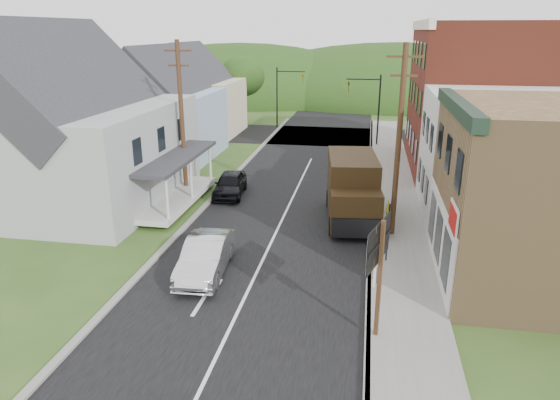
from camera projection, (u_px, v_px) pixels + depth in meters
The scene contains 25 objects.
ground at pixel (264, 258), 21.91m from camera, with size 120.00×120.00×0.00m, color #2D4719.
road at pixel (297, 190), 31.22m from camera, with size 9.00×90.00×0.02m, color black.
cross_road at pixel (322, 136), 47.06m from camera, with size 60.00×9.00×0.02m, color black.
sidewalk_right at pixel (394, 205), 28.36m from camera, with size 2.80×55.00×0.15m, color slate.
curb_right at pixel (370, 203), 28.58m from camera, with size 0.20×55.00×0.15m, color slate.
curb_left at pixel (216, 195), 30.11m from camera, with size 0.30×55.00×0.12m, color slate.
storefront_tan at pixel (554, 197), 18.91m from camera, with size 8.00×8.00×7.00m, color brown.
storefront_white at pixel (505, 156), 25.97m from camera, with size 8.00×7.00×6.50m, color silver.
storefront_red at pixel (475, 99), 34.26m from camera, with size 8.00×12.00×10.00m, color maroon.
house_gray at pixel (77, 128), 28.11m from camera, with size 10.20×12.24×8.35m.
house_blue at pixel (169, 109), 38.36m from camera, with size 7.14×8.16×7.28m.
house_cream at pixel (200, 95), 46.83m from camera, with size 7.14×8.16×7.28m.
utility_pole_right at pixel (399, 142), 22.73m from camera, with size 1.60×0.26×9.00m.
utility_pole_left at pixel (182, 118), 28.92m from camera, with size 1.60×0.26×9.00m.
traffic_signal_right at pixel (371, 102), 41.87m from camera, with size 2.87×0.20×6.00m.
traffic_signal_left at pixel (284, 90), 49.81m from camera, with size 2.87×0.20×6.00m.
tree_left_b at pixel (57, 100), 34.31m from camera, with size 4.80×4.80×6.94m.
tree_left_c at pixel (90, 75), 41.75m from camera, with size 5.80×5.80×8.41m.
tree_left_d at pixel (242, 77), 51.62m from camera, with size 4.80×4.80×6.94m.
forested_ridge at pixel (341, 98), 73.14m from camera, with size 90.00×30.00×16.00m, color black.
silver_sedan at pixel (206, 257), 20.27m from camera, with size 1.60×4.59×1.51m, color silver.
dark_sedan at pixel (230, 184), 29.95m from camera, with size 1.66×4.12×1.40m, color black.
delivery_van at pixel (352, 190), 25.68m from camera, with size 3.06×6.21×3.34m.
route_sign_cluster at pixel (379, 262), 15.36m from camera, with size 0.75×2.18×3.95m.
warning_sign at pixel (388, 223), 20.79m from camera, with size 0.23×0.72×2.71m.
Camera 1 is at (4.17, -19.47, 9.50)m, focal length 32.00 mm.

